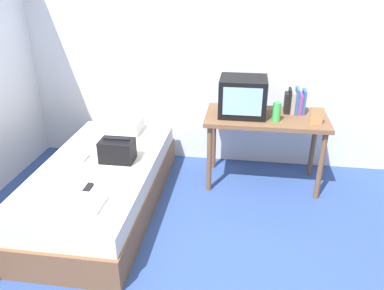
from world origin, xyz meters
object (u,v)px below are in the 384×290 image
at_px(bed, 101,185).
at_px(folded_towel, 83,203).
at_px(remote_silver, 85,158).
at_px(desk, 266,125).
at_px(book_row, 295,102).
at_px(remote_dark, 87,189).
at_px(water_bottle, 277,112).
at_px(picture_frame, 317,116).
at_px(magazine, 69,182).
at_px(tv, 243,96).
at_px(pillow, 119,125).
at_px(handbag, 117,150).

bearing_deg(bed, folded_towel, -78.21).
bearing_deg(remote_silver, bed, -24.58).
height_order(desk, book_row, book_row).
relative_size(desk, remote_dark, 7.44).
distance_m(desk, water_bottle, 0.24).
bearing_deg(book_row, desk, -155.09).
xyz_separation_m(bed, picture_frame, (1.91, 0.50, 0.60)).
xyz_separation_m(magazine, remote_silver, (-0.04, 0.41, 0.01)).
relative_size(magazine, remote_dark, 1.86).
bearing_deg(magazine, book_row, 30.97).
xyz_separation_m(bed, tv, (1.24, 0.66, 0.69)).
distance_m(water_bottle, folded_towel, 1.87).
distance_m(bed, picture_frame, 2.06).
bearing_deg(book_row, water_bottle, -126.60).
bearing_deg(bed, pillow, 93.58).
height_order(remote_dark, folded_towel, folded_towel).
distance_m(tv, handbag, 1.28).
bearing_deg(book_row, picture_frame, -59.39).
bearing_deg(remote_silver, water_bottle, 14.97).
xyz_separation_m(picture_frame, remote_dark, (-1.83, -0.92, -0.36)).
xyz_separation_m(water_bottle, pillow, (-1.60, 0.23, -0.32)).
distance_m(water_bottle, remote_silver, 1.81).
relative_size(desk, tv, 2.64).
relative_size(picture_frame, remote_dark, 1.05).
xyz_separation_m(handbag, folded_towel, (-0.02, -0.73, -0.07)).
xyz_separation_m(desk, remote_silver, (-1.63, -0.59, -0.19)).
distance_m(water_bottle, remote_dark, 1.80).
distance_m(book_row, magazine, 2.20).
relative_size(water_bottle, handbag, 0.60).
bearing_deg(folded_towel, handbag, 88.29).
bearing_deg(remote_dark, folded_towel, -74.70).
bearing_deg(magazine, handbag, 57.44).
relative_size(desk, picture_frame, 7.11).
bearing_deg(book_row, folded_towel, -138.52).
relative_size(desk, book_row, 4.70).
bearing_deg(folded_towel, desk, 44.08).
bearing_deg(bed, desk, 24.01).
bearing_deg(desk, picture_frame, -19.70).
xyz_separation_m(bed, book_row, (1.74, 0.78, 0.62)).
height_order(desk, tv, tv).
distance_m(pillow, remote_dark, 1.19).
height_order(tv, handbag, tv).
relative_size(desk, pillow, 2.48).
xyz_separation_m(desk, pillow, (-1.52, 0.10, -0.14)).
relative_size(bed, desk, 1.72).
distance_m(desk, folded_towel, 1.87).
bearing_deg(book_row, pillow, -179.15).
bearing_deg(remote_dark, tv, 43.02).
distance_m(desk, book_row, 0.36).
xyz_separation_m(picture_frame, folded_towel, (-1.77, -1.14, -0.35)).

